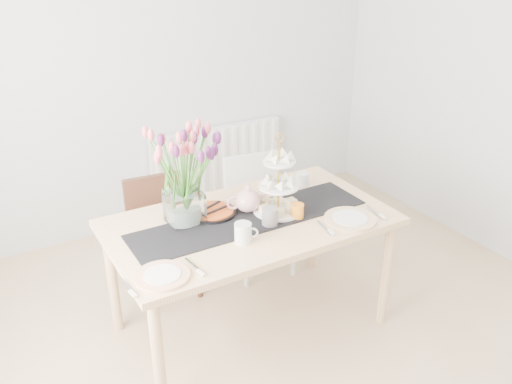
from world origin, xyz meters
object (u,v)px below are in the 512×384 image
plate_right (350,219)px  dining_table (250,231)px  tulip_vase (181,160)px  plate_left (162,276)px  chair_brown (159,227)px  cake_stand (278,193)px  cream_jug (303,179)px  chair_white (257,205)px  mug_grey (270,217)px  teapot (248,200)px  mug_orange (297,211)px  mug_white (243,233)px  radiator (218,160)px  tart_tin (213,212)px

plate_right → dining_table: bearing=148.6°
tulip_vase → plate_left: tulip_vase is taller
chair_brown → tulip_vase: size_ratio=1.15×
cake_stand → cream_jug: (0.34, 0.24, -0.08)m
chair_brown → dining_table: bearing=-61.1°
chair_white → plate_right: 0.95m
cake_stand → cream_jug: 0.42m
dining_table → plate_left: plate_left is taller
mug_grey → cake_stand: bearing=16.7°
plate_right → chair_white: bearing=95.6°
teapot → mug_orange: size_ratio=2.69×
mug_grey → mug_orange: bearing=-28.1°
mug_orange → plate_left: bearing=132.7°
cake_stand → mug_white: cake_stand is taller
chair_brown → plate_right: size_ratio=2.64×
chair_brown → chair_white: chair_white is taller
radiator → mug_grey: 1.79m
cream_jug → teapot: bearing=175.2°
dining_table → mug_grey: mug_grey is taller
chair_brown → mug_grey: size_ratio=7.33×
plate_right → chair_brown: bearing=128.6°
plate_right → cream_jug: bearing=85.7°
dining_table → chair_brown: size_ratio=2.04×
tart_tin → plate_right: 0.79m
mug_grey → plate_left: bearing=169.0°
tulip_vase → cream_jug: size_ratio=8.33×
radiator → plate_right: (-0.07, -1.86, 0.31)m
cake_stand → mug_orange: size_ratio=4.86×
tart_tin → plate_left: (-0.49, -0.45, -0.01)m
cake_stand → mug_grey: bearing=-138.0°
dining_table → cake_stand: bearing=-0.6°
cake_stand → mug_grey: (-0.13, -0.11, -0.07)m
mug_grey → cream_jug: bearing=12.2°
cake_stand → tart_tin: bearing=155.3°
dining_table → cake_stand: size_ratio=3.69×
mug_grey → mug_white: size_ratio=0.98×
plate_right → radiator: bearing=87.7°
dining_table → cake_stand: cake_stand is taller
radiator → tulip_vase: 1.80m
dining_table → plate_left: (-0.65, -0.29, 0.08)m
mug_orange → tart_tin: bearing=86.5°
plate_right → cake_stand: bearing=135.4°
chair_brown → plate_right: chair_brown is taller
cake_stand → plate_left: cake_stand is taller
tulip_vase → mug_orange: 0.72m
cream_jug → mug_white: mug_white is taller
chair_brown → mug_grey: bearing=-60.6°
radiator → mug_orange: size_ratio=13.45×
chair_white → mug_grey: mug_grey is taller
radiator → mug_white: 1.94m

